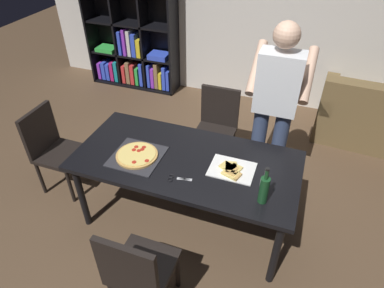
% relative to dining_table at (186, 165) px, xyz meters
% --- Properties ---
extents(ground_plane, '(12.00, 12.00, 0.00)m').
position_rel_dining_table_xyz_m(ground_plane, '(0.00, 0.00, -0.68)').
color(ground_plane, brown).
extents(back_wall, '(6.40, 0.10, 2.80)m').
position_rel_dining_table_xyz_m(back_wall, '(0.00, 2.60, 0.72)').
color(back_wall, silver).
rests_on(back_wall, ground_plane).
extents(dining_table, '(1.89, 0.90, 0.75)m').
position_rel_dining_table_xyz_m(dining_table, '(0.00, 0.00, 0.00)').
color(dining_table, black).
rests_on(dining_table, ground_plane).
extents(chair_near_camera, '(0.42, 0.42, 0.90)m').
position_rel_dining_table_xyz_m(chair_near_camera, '(-0.00, -0.94, -0.17)').
color(chair_near_camera, black).
rests_on(chair_near_camera, ground_plane).
extents(chair_far_side, '(0.42, 0.42, 0.90)m').
position_rel_dining_table_xyz_m(chair_far_side, '(0.00, 0.94, -0.17)').
color(chair_far_side, black).
rests_on(chair_far_side, ground_plane).
extents(chair_left_end, '(0.42, 0.42, 0.90)m').
position_rel_dining_table_xyz_m(chair_left_end, '(-1.43, 0.00, -0.17)').
color(chair_left_end, black).
rests_on(chair_left_end, ground_plane).
extents(bookshelf, '(1.40, 0.35, 1.95)m').
position_rel_dining_table_xyz_m(bookshelf, '(-1.75, 2.38, 0.22)').
color(bookshelf, black).
rests_on(bookshelf, ground_plane).
extents(person_serving_pizza, '(0.55, 0.54, 1.75)m').
position_rel_dining_table_xyz_m(person_serving_pizza, '(0.59, 0.72, 0.32)').
color(person_serving_pizza, '#38476B').
rests_on(person_serving_pizza, ground_plane).
extents(pepperoni_pizza_on_tray, '(0.41, 0.41, 0.04)m').
position_rel_dining_table_xyz_m(pepperoni_pizza_on_tray, '(-0.40, -0.12, 0.08)').
color(pepperoni_pizza_on_tray, '#2D2D33').
rests_on(pepperoni_pizza_on_tray, dining_table).
extents(pizza_slices_on_towel, '(0.36, 0.28, 0.03)m').
position_rel_dining_table_xyz_m(pizza_slices_on_towel, '(0.40, -0.02, 0.08)').
color(pizza_slices_on_towel, white).
rests_on(pizza_slices_on_towel, dining_table).
extents(wine_bottle, '(0.07, 0.07, 0.32)m').
position_rel_dining_table_xyz_m(wine_bottle, '(0.69, -0.26, 0.19)').
color(wine_bottle, '#194723').
rests_on(wine_bottle, dining_table).
extents(kitchen_scissors, '(0.20, 0.09, 0.01)m').
position_rel_dining_table_xyz_m(kitchen_scissors, '(0.01, -0.26, 0.07)').
color(kitchen_scissors, silver).
rests_on(kitchen_scissors, dining_table).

